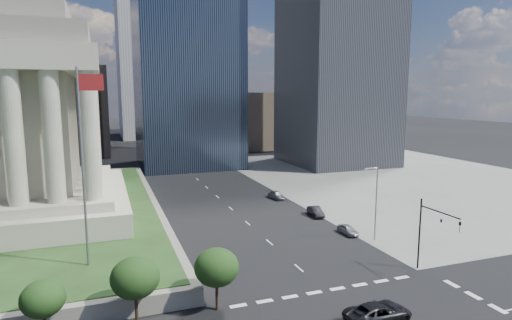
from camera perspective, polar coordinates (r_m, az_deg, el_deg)
name	(u,v)px	position (r m, az deg, el deg)	size (l,w,h in m)	color
ground	(179,163)	(124.30, -10.29, -0.36)	(500.00, 500.00, 0.00)	black
sidewalk_ne	(403,177)	(106.30, 19.01, -2.20)	(68.00, 90.00, 0.03)	slate
flagpole	(84,157)	(45.63, -21.99, 0.38)	(2.52, 0.24, 20.00)	slate
midrise_glass	(186,54)	(118.72, -9.30, 13.78)	(26.00, 26.00, 60.00)	black
building_filler_ne	(250,120)	(160.11, -0.80, 5.37)	(20.00, 30.00, 20.00)	brown
building_filler_nw	(69,111)	(151.61, -23.69, 5.98)	(24.00, 30.00, 28.00)	brown
traffic_signal_ne	(432,228)	(49.60, 22.41, -8.33)	(0.30, 5.74, 8.00)	black
street_lamp_north	(375,199)	(58.48, 15.61, -5.03)	(2.13, 0.22, 10.00)	slate
pickup_truck	(378,313)	(40.00, 15.99, -18.99)	(2.78, 6.04, 1.68)	black
parked_sedan_near	(348,230)	(61.56, 12.15, -9.06)	(3.80, 1.53, 1.30)	gray
parked_sedan_mid	(316,212)	(69.51, 7.95, -6.82)	(1.55, 4.43, 1.46)	black
parked_sedan_far	(277,195)	(80.07, 2.75, -4.66)	(4.35, 1.75, 1.48)	slate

